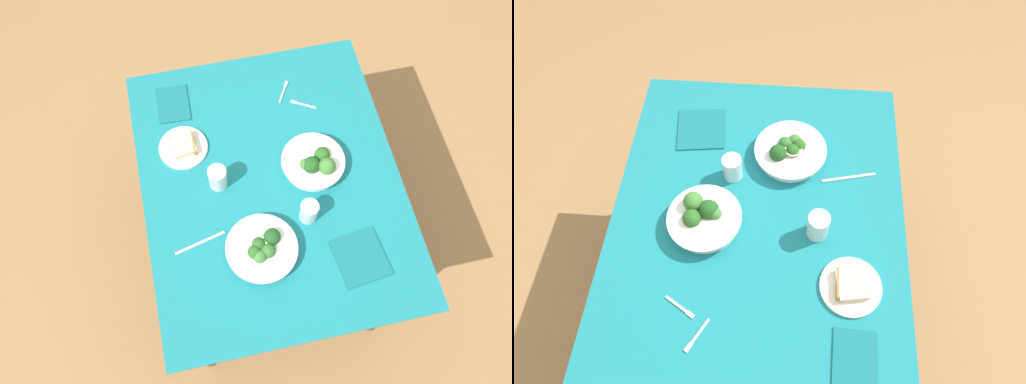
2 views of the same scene
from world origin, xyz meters
The scene contains 12 objects.
ground_plane centered at (0.00, 0.00, 0.00)m, with size 6.00×6.00×0.00m, color #9E7547.
dining_table centered at (0.00, 0.00, 0.60)m, with size 1.21×0.99×0.72m.
broccoli_bowl_far centered at (-0.26, 0.09, 0.75)m, with size 0.26×0.26×0.09m.
broccoli_bowl_near centered at (0.03, -0.17, 0.75)m, with size 0.24×0.24×0.10m.
bread_side_plate centered at (0.22, 0.31, 0.73)m, with size 0.19×0.19×0.04m.
water_glass_center centered at (-0.16, -0.10, 0.76)m, with size 0.07×0.07×0.10m, color silver.
water_glass_side centered at (0.04, 0.20, 0.77)m, with size 0.07×0.07×0.10m, color silver.
fork_by_far_bowl centered at (0.32, -0.20, 0.72)m, with size 0.06×0.10×0.00m.
fork_by_near_bowl centered at (0.40, -0.14, 0.72)m, with size 0.10×0.06×0.00m.
table_knife_left centered at (-0.18, 0.31, 0.72)m, with size 0.20×0.01×0.00m, color #B7B7BC.
napkin_folded_upper centered at (0.43, 0.32, 0.72)m, with size 0.17×0.13×0.01m, color #156870.
napkin_folded_lower centered at (-0.36, -0.25, 0.72)m, with size 0.19×0.18×0.01m, color #156870.
Camera 1 is at (-0.82, 0.24, 2.51)m, focal length 36.47 mm.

